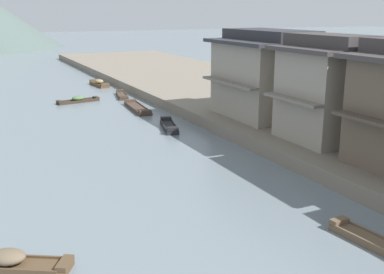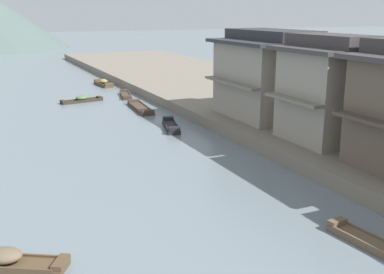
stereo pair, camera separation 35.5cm
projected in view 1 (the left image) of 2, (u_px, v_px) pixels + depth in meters
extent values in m
cube|color=slate|center=(291.00, 108.00, 39.01)|extent=(18.00, 110.00, 0.83)
cube|color=#423328|center=(122.00, 96.00, 46.35)|extent=(1.70, 4.08, 0.23)
cube|color=#423328|center=(120.00, 91.00, 48.02)|extent=(0.86, 0.52, 0.21)
cube|color=#423328|center=(124.00, 97.00, 44.56)|extent=(0.86, 0.52, 0.21)
cube|color=#423328|center=(118.00, 94.00, 46.21)|extent=(0.79, 3.42, 0.08)
cube|color=#423328|center=(126.00, 94.00, 46.40)|extent=(0.79, 3.42, 0.08)
cube|color=brown|center=(376.00, 244.00, 16.89)|extent=(1.23, 3.77, 0.22)
cube|color=brown|center=(339.00, 221.00, 18.24)|extent=(0.80, 0.44, 0.20)
cube|color=brown|center=(369.00, 243.00, 16.66)|extent=(0.41, 3.19, 0.08)
cube|color=brown|center=(383.00, 237.00, 17.05)|extent=(0.41, 3.19, 0.08)
cube|color=brown|center=(99.00, 85.00, 53.10)|extent=(1.37, 3.89, 0.28)
cube|color=brown|center=(94.00, 81.00, 54.48)|extent=(0.94, 0.44, 0.26)
cube|color=brown|center=(105.00, 84.00, 51.58)|extent=(0.94, 0.44, 0.26)
cube|color=brown|center=(95.00, 84.00, 52.82)|extent=(0.39, 3.30, 0.08)
cube|color=brown|center=(103.00, 83.00, 53.28)|extent=(0.39, 3.30, 0.08)
ellipsoid|color=olive|center=(99.00, 81.00, 53.00)|extent=(1.03, 1.36, 0.50)
cube|color=#423328|center=(138.00, 108.00, 40.34)|extent=(1.57, 5.44, 0.24)
cube|color=#423328|center=(130.00, 101.00, 42.57)|extent=(1.04, 0.44, 0.22)
cube|color=#423328|center=(145.00, 112.00, 38.00)|extent=(1.04, 0.44, 0.22)
cube|color=#423328|center=(132.00, 107.00, 40.12)|extent=(0.49, 4.86, 0.08)
cube|color=#423328|center=(143.00, 106.00, 40.48)|extent=(0.49, 4.86, 0.08)
cube|color=#232326|center=(169.00, 127.00, 33.73)|extent=(1.72, 3.65, 0.29)
cube|color=#232326|center=(166.00, 119.00, 35.20)|extent=(0.85, 0.54, 0.26)
cube|color=#232326|center=(173.00, 129.00, 32.13)|extent=(0.85, 0.54, 0.26)
cube|color=#232326|center=(164.00, 125.00, 33.61)|extent=(0.83, 2.97, 0.08)
cube|color=#232326|center=(175.00, 124.00, 33.76)|extent=(0.83, 2.97, 0.08)
cube|color=#33281E|center=(78.00, 101.00, 43.64)|extent=(4.01, 1.60, 0.18)
cube|color=#33281E|center=(96.00, 98.00, 44.62)|extent=(0.50, 0.87, 0.16)
cube|color=#33281E|center=(59.00, 102.00, 42.57)|extent=(0.50, 0.87, 0.16)
cube|color=#33281E|center=(76.00, 99.00, 43.93)|extent=(3.37, 0.70, 0.08)
cube|color=#33281E|center=(80.00, 101.00, 43.28)|extent=(3.37, 0.70, 0.08)
ellipsoid|color=#4C6B42|center=(78.00, 98.00, 43.56)|extent=(1.27, 1.01, 0.45)
cube|color=brown|center=(8.00, 266.00, 15.43)|extent=(4.06, 2.94, 0.20)
cube|color=brown|center=(65.00, 264.00, 15.23)|extent=(0.75, 0.93, 0.18)
cube|color=brown|center=(14.00, 256.00, 15.82)|extent=(3.18, 1.92, 0.08)
cube|color=brown|center=(1.00, 270.00, 14.97)|extent=(3.18, 1.92, 0.08)
ellipsoid|color=brown|center=(7.00, 257.00, 15.34)|extent=(1.50, 1.37, 0.48)
cube|color=gray|center=(326.00, 96.00, 27.26)|extent=(4.26, 4.56, 5.20)
cube|color=gray|center=(292.00, 100.00, 26.23)|extent=(0.70, 4.56, 0.16)
cube|color=#3D3838|center=(330.00, 49.00, 26.56)|extent=(5.16, 5.46, 0.24)
cube|color=#3D3838|center=(331.00, 40.00, 26.43)|extent=(2.56, 5.46, 0.70)
cube|color=gray|center=(268.00, 80.00, 33.76)|extent=(5.82, 6.57, 5.20)
cube|color=gray|center=(229.00, 83.00, 32.40)|extent=(0.70, 6.57, 0.16)
cube|color=#2D2D33|center=(269.00, 41.00, 33.05)|extent=(6.72, 7.47, 0.24)
cube|color=#2D2D33|center=(270.00, 35.00, 32.93)|extent=(3.49, 7.47, 0.70)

